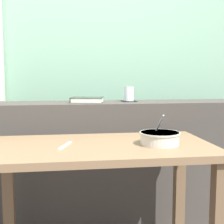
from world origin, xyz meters
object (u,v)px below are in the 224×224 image
(closed_book, at_px, (87,100))
(fork_utensil, at_px, (65,145))
(coaster_square, at_px, (129,101))
(breakfast_table, at_px, (102,167))
(soup_bowl, at_px, (160,138))
(juice_glass, at_px, (129,94))

(closed_book, distance_m, fork_utensil, 0.67)
(coaster_square, height_order, fork_utensil, coaster_square)
(breakfast_table, xyz_separation_m, closed_book, (-0.03, 0.61, 0.30))
(coaster_square, bearing_deg, soup_bowl, -88.05)
(coaster_square, height_order, soup_bowl, coaster_square)
(soup_bowl, height_order, fork_utensil, soup_bowl)
(juice_glass, bearing_deg, soup_bowl, -88.05)
(breakfast_table, bearing_deg, juice_glass, 67.43)
(breakfast_table, relative_size, closed_book, 4.60)
(closed_book, bearing_deg, coaster_square, 5.96)
(coaster_square, xyz_separation_m, juice_glass, (0.00, -0.00, 0.05))
(breakfast_table, distance_m, closed_book, 0.68)
(breakfast_table, xyz_separation_m, soup_bowl, (0.29, -0.04, 0.15))
(juice_glass, xyz_separation_m, closed_book, (-0.30, -0.03, -0.03))
(coaster_square, xyz_separation_m, soup_bowl, (0.02, -0.69, -0.13))
(juice_glass, relative_size, closed_book, 0.41)
(juice_glass, xyz_separation_m, soup_bowl, (0.02, -0.69, -0.18))
(closed_book, xyz_separation_m, soup_bowl, (0.32, -0.65, -0.15))
(coaster_square, distance_m, closed_book, 0.30)
(coaster_square, bearing_deg, breakfast_table, -112.57)
(juice_glass, bearing_deg, fork_utensil, -124.42)
(breakfast_table, distance_m, fork_utensil, 0.22)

